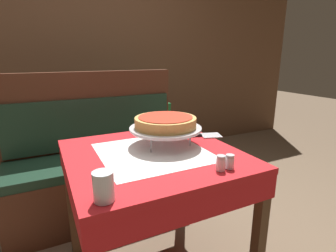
# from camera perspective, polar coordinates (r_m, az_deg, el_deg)

# --- Properties ---
(dining_table_front) EXTENTS (0.81, 0.81, 0.74)m
(dining_table_front) POSITION_cam_1_polar(r_m,az_deg,el_deg) (1.33, -3.23, -9.42)
(dining_table_front) COLOR red
(dining_table_front) RESTS_ON ground_plane
(dining_table_rear) EXTENTS (0.70, 0.70, 0.74)m
(dining_table_rear) POSITION_cam_1_polar(r_m,az_deg,el_deg) (2.78, -9.04, 3.33)
(dining_table_rear) COLOR #1E6B33
(dining_table_rear) RESTS_ON ground_plane
(booth_bench) EXTENTS (1.31, 0.48, 1.08)m
(booth_bench) POSITION_cam_1_polar(r_m,az_deg,el_deg) (2.10, -14.56, -9.88)
(booth_bench) COLOR #4C2819
(booth_bench) RESTS_ON ground_plane
(back_wall_panel) EXTENTS (6.00, 0.04, 2.40)m
(back_wall_panel) POSITION_cam_1_polar(r_m,az_deg,el_deg) (3.08, -18.05, 14.52)
(back_wall_panel) COLOR brown
(back_wall_panel) RESTS_ON ground_plane
(pizza_pan_stand) EXTENTS (0.38, 0.38, 0.10)m
(pizza_pan_stand) POSITION_cam_1_polar(r_m,az_deg,el_deg) (1.37, -0.55, -0.65)
(pizza_pan_stand) COLOR #ADADB2
(pizza_pan_stand) RESTS_ON dining_table_front
(deep_dish_pizza) EXTENTS (0.32, 0.32, 0.06)m
(deep_dish_pizza) POSITION_cam_1_polar(r_m,az_deg,el_deg) (1.36, -0.56, 0.91)
(deep_dish_pizza) COLOR tan
(deep_dish_pizza) RESTS_ON pizza_pan_stand
(pizza_server) EXTENTS (0.31, 0.15, 0.01)m
(pizza_server) POSITION_cam_1_polar(r_m,az_deg,el_deg) (1.55, 6.64, -2.08)
(pizza_server) COLOR #BCBCC1
(pizza_server) RESTS_ON dining_table_front
(water_glass_near) EXTENTS (0.07, 0.07, 0.10)m
(water_glass_near) POSITION_cam_1_polar(r_m,az_deg,el_deg) (0.89, -13.87, -12.65)
(water_glass_near) COLOR silver
(water_glass_near) RESTS_ON dining_table_front
(salt_shaker) EXTENTS (0.04, 0.04, 0.06)m
(salt_shaker) POSITION_cam_1_polar(r_m,az_deg,el_deg) (1.11, 11.42, -7.91)
(salt_shaker) COLOR silver
(salt_shaker) RESTS_ON dining_table_front
(pepper_shaker) EXTENTS (0.04, 0.04, 0.06)m
(pepper_shaker) POSITION_cam_1_polar(r_m,az_deg,el_deg) (1.14, 13.30, -7.55)
(pepper_shaker) COLOR silver
(pepper_shaker) RESTS_ON dining_table_front
(condiment_caddy) EXTENTS (0.14, 0.14, 0.16)m
(condiment_caddy) POSITION_cam_1_polar(r_m,az_deg,el_deg) (2.74, -7.53, 6.28)
(condiment_caddy) COLOR black
(condiment_caddy) RESTS_ON dining_table_rear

